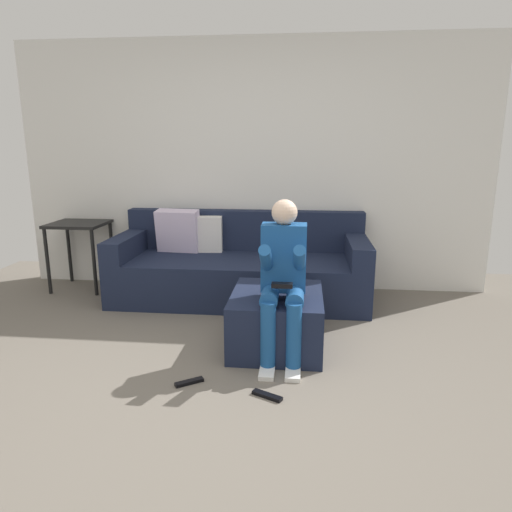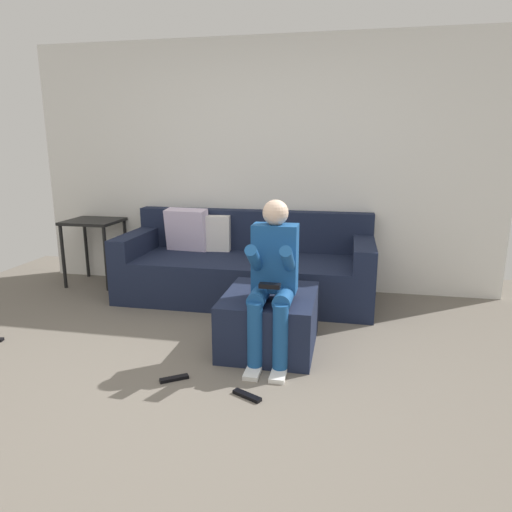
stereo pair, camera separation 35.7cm
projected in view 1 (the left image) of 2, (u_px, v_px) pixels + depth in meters
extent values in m
plane|color=#6B6359|center=(205.00, 406.00, 2.67)|extent=(6.25, 6.25, 0.00)
cube|color=silver|center=(252.00, 167.00, 4.72)|extent=(4.80, 0.10, 2.50)
cube|color=#192138|center=(240.00, 279.00, 4.48)|extent=(2.41, 0.93, 0.42)
cube|color=#192138|center=(245.00, 230.00, 4.75)|extent=(2.41, 0.17, 0.41)
cube|color=#192138|center=(128.00, 245.00, 4.52)|extent=(0.19, 0.93, 0.21)
cube|color=#192138|center=(358.00, 250.00, 4.29)|extent=(0.19, 0.93, 0.21)
cube|color=silver|center=(178.00, 231.00, 4.65)|extent=(0.44, 0.24, 0.44)
cube|color=white|center=(204.00, 234.00, 4.65)|extent=(0.37, 0.15, 0.36)
cube|color=#192138|center=(277.00, 320.00, 3.43)|extent=(0.66, 0.77, 0.41)
cube|color=#194C8C|center=(284.00, 257.00, 3.21)|extent=(0.31, 0.18, 0.47)
sphere|color=beige|center=(284.00, 212.00, 3.14)|extent=(0.18, 0.18, 0.18)
cylinder|color=#194C8C|center=(270.00, 296.00, 3.14)|extent=(0.12, 0.29, 0.12)
cylinder|color=#194C8C|center=(268.00, 334.00, 3.05)|extent=(0.10, 0.10, 0.44)
cube|color=white|center=(267.00, 371.00, 3.05)|extent=(0.10, 0.22, 0.03)
cylinder|color=#194C8C|center=(266.00, 261.00, 3.09)|extent=(0.08, 0.37, 0.29)
cylinder|color=#194C8C|center=(295.00, 297.00, 3.12)|extent=(0.12, 0.29, 0.12)
cylinder|color=#194C8C|center=(294.00, 335.00, 3.04)|extent=(0.10, 0.10, 0.44)
cube|color=white|center=(293.00, 373.00, 3.03)|extent=(0.10, 0.22, 0.03)
cylinder|color=#194C8C|center=(300.00, 261.00, 3.07)|extent=(0.08, 0.35, 0.28)
cube|color=black|center=(282.00, 285.00, 3.04)|extent=(0.14, 0.06, 0.03)
cube|color=black|center=(78.00, 224.00, 4.72)|extent=(0.55, 0.50, 0.03)
cylinder|color=black|center=(48.00, 262.00, 4.62)|extent=(0.04, 0.04, 0.67)
cylinder|color=black|center=(94.00, 263.00, 4.57)|extent=(0.04, 0.04, 0.67)
cylinder|color=black|center=(69.00, 252.00, 5.04)|extent=(0.04, 0.04, 0.67)
cylinder|color=black|center=(112.00, 253.00, 4.99)|extent=(0.04, 0.04, 0.67)
cube|color=black|center=(267.00, 396.00, 2.76)|extent=(0.19, 0.13, 0.02)
cube|color=black|center=(189.00, 382.00, 2.92)|extent=(0.18, 0.14, 0.02)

